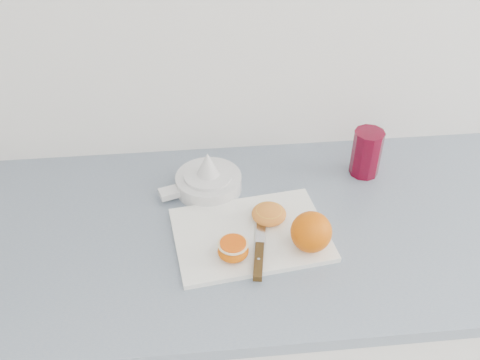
# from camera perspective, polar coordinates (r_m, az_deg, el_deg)

# --- Properties ---
(counter) EXTENTS (2.31, 0.64, 0.89)m
(counter) POSITION_cam_1_polar(r_m,az_deg,el_deg) (1.54, 4.35, -16.53)
(counter) COLOR white
(counter) RESTS_ON ground
(cutting_board) EXTENTS (0.35, 0.27, 0.01)m
(cutting_board) POSITION_cam_1_polar(r_m,az_deg,el_deg) (1.16, 1.14, -5.83)
(cutting_board) COLOR white
(cutting_board) RESTS_ON counter
(whole_orange) EXTENTS (0.09, 0.09, 0.09)m
(whole_orange) POSITION_cam_1_polar(r_m,az_deg,el_deg) (1.11, 7.60, -5.51)
(whole_orange) COLOR orange
(whole_orange) RESTS_ON cutting_board
(half_orange) EXTENTS (0.06, 0.06, 0.04)m
(half_orange) POSITION_cam_1_polar(r_m,az_deg,el_deg) (1.09, -0.74, -7.44)
(half_orange) COLOR orange
(half_orange) RESTS_ON cutting_board
(squeezed_shell) EXTENTS (0.08, 0.08, 0.03)m
(squeezed_shell) POSITION_cam_1_polar(r_m,az_deg,el_deg) (1.18, 3.10, -3.61)
(squeezed_shell) COLOR orange
(squeezed_shell) RESTS_ON cutting_board
(paring_knife) EXTENTS (0.06, 0.22, 0.01)m
(paring_knife) POSITION_cam_1_polar(r_m,az_deg,el_deg) (1.10, 2.05, -7.92)
(paring_knife) COLOR #422D12
(paring_knife) RESTS_ON cutting_board
(citrus_juicer) EXTENTS (0.20, 0.16, 0.11)m
(citrus_juicer) POSITION_cam_1_polar(r_m,az_deg,el_deg) (1.27, -3.46, 0.02)
(citrus_juicer) COLOR white
(citrus_juicer) RESTS_ON counter
(red_tumbler) EXTENTS (0.07, 0.07, 0.12)m
(red_tumbler) POSITION_cam_1_polar(r_m,az_deg,el_deg) (1.34, 13.31, 2.67)
(red_tumbler) COLOR #63051B
(red_tumbler) RESTS_ON counter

